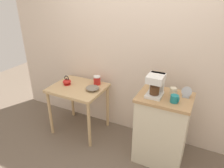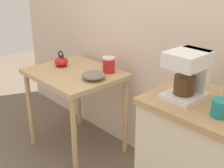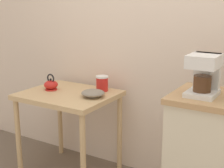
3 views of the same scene
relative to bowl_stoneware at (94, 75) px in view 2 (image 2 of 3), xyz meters
The scene contains 6 objects.
wooden_table 0.28m from the bowl_stoneware, behind, with size 0.76×0.63×0.75m.
bowl_stoneware is the anchor object (origin of this frame).
teakettle 0.43m from the bowl_stoneware, behind, with size 0.15×0.12×0.14m.
canister_enamel 0.20m from the bowl_stoneware, 101.25° to the left, with size 0.11×0.11×0.13m.
coffee_maker 0.95m from the bowl_stoneware, ahead, with size 0.18×0.22×0.26m.
mug_dark_teal 1.16m from the bowl_stoneware, ahead, with size 0.09×0.09×0.08m.
Camera 2 is at (1.26, -1.34, 1.61)m, focal length 48.58 mm.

